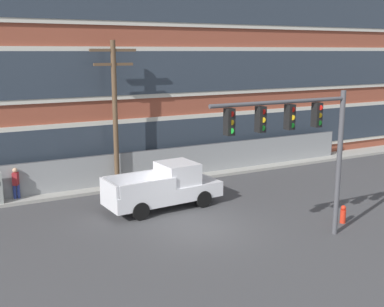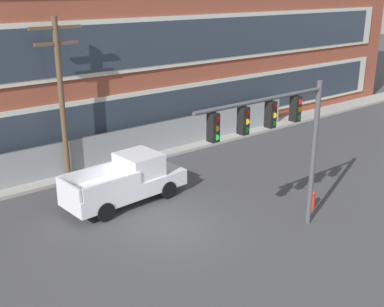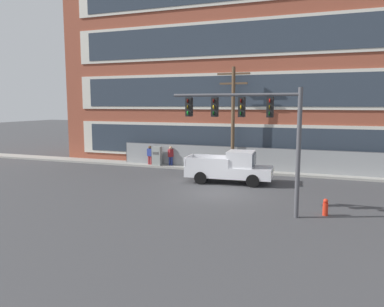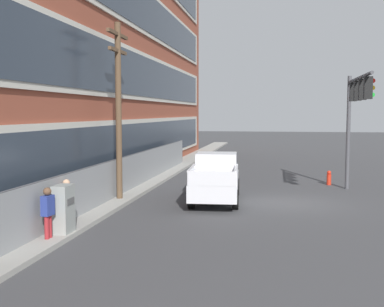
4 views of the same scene
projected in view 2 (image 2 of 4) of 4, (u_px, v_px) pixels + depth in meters
name	position (u px, v px, depth m)	size (l,w,h in m)	color
ground_plane	(173.00, 229.00, 18.75)	(160.00, 160.00, 0.00)	#424244
sidewalk_building_side	(83.00, 171.00, 24.39)	(80.00, 1.70, 0.16)	#9E9B93
chain_link_fence	(121.00, 146.00, 25.42)	(24.74, 0.06, 1.85)	gray
traffic_signal_mast	(279.00, 129.00, 16.62)	(5.95, 0.43, 5.74)	#4C4C51
pickup_truck_white	(128.00, 181.00, 20.85)	(5.62, 2.32, 2.08)	silver
utility_pole_near_corner	(61.00, 92.00, 22.26)	(2.43, 0.26, 7.73)	brown
fire_hydrant	(312.00, 200.00, 20.42)	(0.24, 0.24, 0.78)	red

